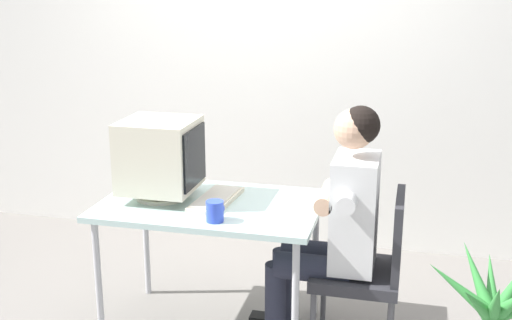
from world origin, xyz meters
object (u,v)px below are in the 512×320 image
desk (211,213)px  office_chair (370,264)px  desk_mug (215,211)px  keyboard (216,199)px  crt_monitor (160,156)px  person_seated (335,220)px

desk → office_chair: size_ratio=1.35×
office_chair → desk_mug: bearing=-160.4°
desk_mug → keyboard: bearing=106.3°
crt_monitor → person_seated: bearing=0.1°
office_chair → person_seated: (-0.18, 0.00, 0.22)m
person_seated → crt_monitor: bearing=-179.9°
person_seated → keyboard: bearing=179.5°
crt_monitor → desk_mug: 0.50m
person_seated → desk_mug: person_seated is taller
crt_monitor → desk_mug: (0.38, -0.26, -0.18)m
keyboard → desk_mug: size_ratio=4.20×
desk → keyboard: size_ratio=2.65×
desk → desk_mug: size_ratio=11.16×
crt_monitor → keyboard: (0.30, 0.01, -0.22)m
desk → keyboard: 0.08m
keyboard → office_chair: bearing=-0.4°
desk → crt_monitor: (-0.28, 0.01, 0.30)m
keyboard → person_seated: (0.63, -0.01, -0.06)m
desk_mug → desk: bearing=112.3°
keyboard → crt_monitor: bearing=-178.7°
desk → office_chair: 0.87m
desk → office_chair: office_chair is taller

